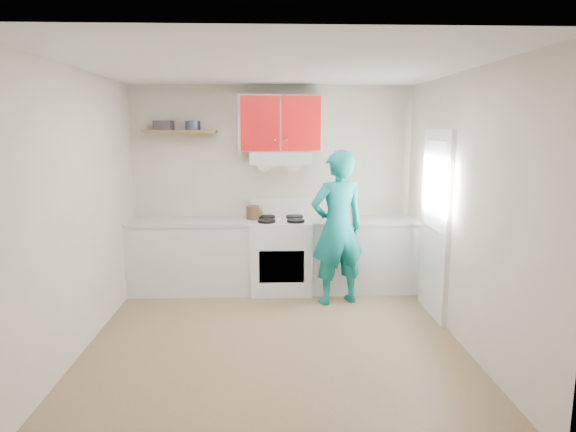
{
  "coord_description": "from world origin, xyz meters",
  "views": [
    {
      "loc": [
        -0.05,
        -4.67,
        2.06
      ],
      "look_at": [
        0.15,
        0.55,
        1.15
      ],
      "focal_mm": 31.46,
      "sensor_mm": 36.0,
      "label": 1
    }
  ],
  "objects_px": {
    "stove": "(281,255)",
    "crock": "(253,213)",
    "person": "(337,228)",
    "kettle": "(255,213)",
    "tin": "(193,125)"
  },
  "relations": [
    {
      "from": "kettle",
      "to": "person",
      "type": "xyz_separation_m",
      "value": [
        0.97,
        -0.6,
        -0.09
      ]
    },
    {
      "from": "crock",
      "to": "person",
      "type": "bearing_deg",
      "value": -28.6
    },
    {
      "from": "tin",
      "to": "person",
      "type": "relative_size",
      "value": 0.1
    },
    {
      "from": "kettle",
      "to": "crock",
      "type": "distance_m",
      "value": 0.06
    },
    {
      "from": "crock",
      "to": "person",
      "type": "distance_m",
      "value": 1.15
    },
    {
      "from": "stove",
      "to": "kettle",
      "type": "height_order",
      "value": "kettle"
    },
    {
      "from": "person",
      "to": "stove",
      "type": "bearing_deg",
      "value": -54.2
    },
    {
      "from": "tin",
      "to": "stove",
      "type": "bearing_deg",
      "value": -7.57
    },
    {
      "from": "stove",
      "to": "crock",
      "type": "height_order",
      "value": "crock"
    },
    {
      "from": "stove",
      "to": "tin",
      "type": "relative_size",
      "value": 4.98
    },
    {
      "from": "kettle",
      "to": "person",
      "type": "height_order",
      "value": "person"
    },
    {
      "from": "tin",
      "to": "kettle",
      "type": "bearing_deg",
      "value": -2.07
    },
    {
      "from": "stove",
      "to": "crock",
      "type": "xyz_separation_m",
      "value": [
        -0.36,
        0.06,
        0.54
      ]
    },
    {
      "from": "tin",
      "to": "kettle",
      "type": "distance_m",
      "value": 1.34
    },
    {
      "from": "kettle",
      "to": "crock",
      "type": "relative_size",
      "value": 0.94
    }
  ]
}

